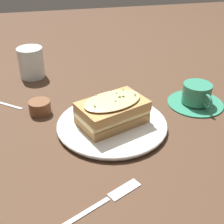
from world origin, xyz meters
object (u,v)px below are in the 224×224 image
object	(u,v)px
dinner_plate	(112,124)
teacup_with_saucer	(196,96)
fork	(109,198)
water_glass	(31,63)
sandwich	(112,111)
condiment_pot	(40,107)

from	to	relation	value
dinner_plate	teacup_with_saucer	distance (m)	0.26
dinner_plate	fork	distance (m)	0.23
dinner_plate	fork	xyz separation A→B (m)	(-0.05, -0.22, -0.01)
water_glass	fork	distance (m)	0.58
water_glass	fork	world-z (taller)	water_glass
water_glass	dinner_plate	bearing A→B (deg)	-61.33
fork	dinner_plate	bearing A→B (deg)	139.56
sandwich	condiment_pot	xyz separation A→B (m)	(-0.17, 0.11, -0.03)
dinner_plate	condiment_pot	size ratio (longest dim) A/B	4.76
water_glass	condiment_pot	world-z (taller)	water_glass
water_glass	fork	xyz separation A→B (m)	(0.13, -0.57, -0.05)
sandwich	fork	bearing A→B (deg)	-103.95
water_glass	fork	size ratio (longest dim) A/B	0.59
dinner_plate	fork	bearing A→B (deg)	-103.81
teacup_with_saucer	fork	distance (m)	0.42
teacup_with_saucer	fork	size ratio (longest dim) A/B	0.94
teacup_with_saucer	condiment_pot	world-z (taller)	teacup_with_saucer
dinner_plate	condiment_pot	xyz separation A→B (m)	(-0.17, 0.11, 0.01)
water_glass	teacup_with_saucer	bearing A→B (deg)	-32.66
water_glass	condiment_pot	size ratio (longest dim) A/B	1.71
teacup_with_saucer	condiment_pot	distance (m)	0.42
dinner_plate	fork	world-z (taller)	dinner_plate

